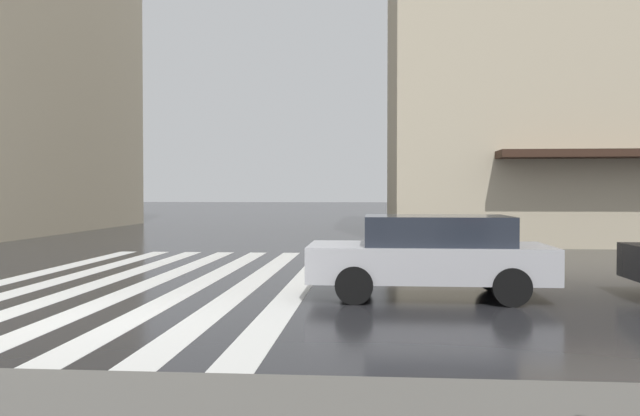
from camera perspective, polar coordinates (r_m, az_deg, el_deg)
The scene contains 4 objects.
ground_plane at distance 9.99m, azimuth -20.35°, elevation -9.18°, with size 220.00×220.00×0.00m, color black.
zebra_crossing at distance 13.75m, azimuth -14.27°, elevation -6.23°, with size 13.00×6.50×0.01m.
haussmann_block_corner at distance 32.08m, azimuth 25.74°, elevation 14.34°, with size 16.81×20.80×18.56m.
car_silver at distance 11.48m, azimuth 9.59°, elevation -3.93°, with size 1.85×4.10×1.41m.
Camera 1 is at (-8.89, -4.17, 1.82)m, focal length 36.80 mm.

